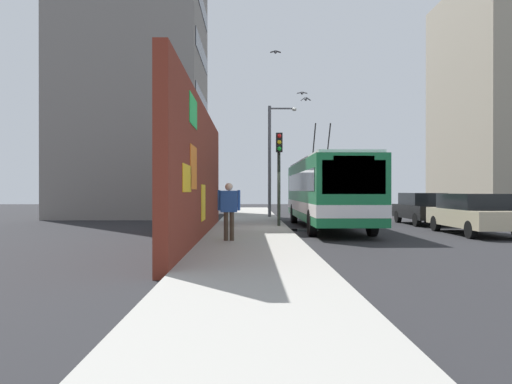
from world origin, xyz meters
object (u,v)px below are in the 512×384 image
at_px(parked_car_champagne, 473,213).
at_px(street_lamp, 273,153).
at_px(pedestrian_near_wall, 229,206).
at_px(traffic_light, 279,163).
at_px(parked_car_black, 422,208).
at_px(city_bus, 327,190).

distance_m(parked_car_champagne, street_lamp, 12.72).
relative_size(parked_car_champagne, street_lamp, 0.74).
bearing_deg(street_lamp, parked_car_champagne, -143.95).
relative_size(pedestrian_near_wall, traffic_light, 0.44).
height_order(parked_car_black, street_lamp, street_lamp).
distance_m(city_bus, parked_car_black, 5.84).
bearing_deg(parked_car_black, traffic_light, 111.47).
xyz_separation_m(city_bus, pedestrian_near_wall, (-6.58, 4.09, -0.51)).
bearing_deg(parked_car_champagne, parked_car_black, 0.00).
height_order(city_bus, parked_car_black, city_bus).
bearing_deg(city_bus, traffic_light, 100.40).
distance_m(parked_car_champagne, parked_car_black, 5.51).
relative_size(parked_car_champagne, traffic_light, 1.19).
height_order(pedestrian_near_wall, street_lamp, street_lamp).
bearing_deg(parked_car_black, street_lamp, 58.38).
bearing_deg(traffic_light, pedestrian_near_wall, 162.59).
xyz_separation_m(parked_car_black, traffic_light, (-2.89, 7.35, 2.08)).
height_order(parked_car_champagne, parked_car_black, same).
bearing_deg(pedestrian_near_wall, street_lamp, -8.51).
height_order(parked_car_black, pedestrian_near_wall, pedestrian_near_wall).
bearing_deg(parked_car_champagne, street_lamp, 36.05).
distance_m(city_bus, street_lamp, 7.59).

